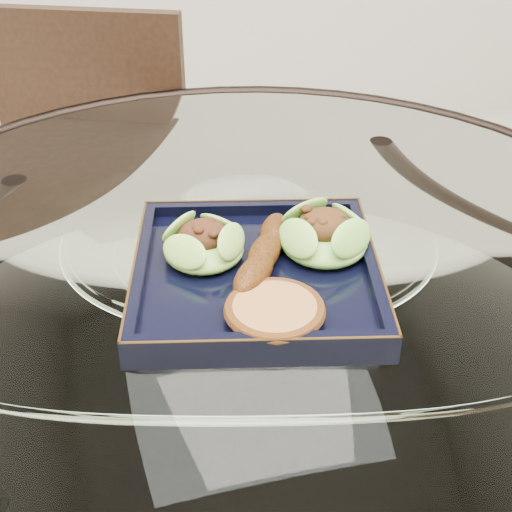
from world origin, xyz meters
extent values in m
cylinder|color=white|center=(0.00, 0.00, 0.76)|extent=(1.10, 1.10, 0.01)
torus|color=black|center=(0.00, 0.00, 0.76)|extent=(1.13, 1.13, 0.02)
cylinder|color=black|center=(0.28, 0.28, 0.38)|extent=(0.04, 0.04, 0.75)
cylinder|color=black|center=(-0.28, 0.28, 0.38)|extent=(0.04, 0.04, 0.75)
cube|color=black|center=(-0.22, 0.48, 0.43)|extent=(0.50, 0.50, 0.04)
cube|color=black|center=(-0.16, 0.65, 0.68)|extent=(0.35, 0.16, 0.43)
cylinder|color=black|center=(-0.13, 0.27, 0.21)|extent=(0.03, 0.03, 0.42)
cylinder|color=black|center=(-0.32, 0.70, 0.21)|extent=(0.03, 0.03, 0.42)
cylinder|color=black|center=(-0.01, 0.58, 0.21)|extent=(0.03, 0.03, 0.42)
cube|color=black|center=(0.00, -0.05, 0.77)|extent=(0.32, 0.32, 0.02)
ellipsoid|color=#64AE32|center=(-0.06, -0.02, 0.80)|extent=(0.12, 0.12, 0.03)
ellipsoid|color=#58A730|center=(0.08, -0.03, 0.80)|extent=(0.10, 0.10, 0.04)
ellipsoid|color=#622F0A|center=(0.01, -0.04, 0.80)|extent=(0.11, 0.15, 0.03)
cylinder|color=#A97438|center=(-0.01, -0.14, 0.79)|extent=(0.11, 0.11, 0.02)
camera|label=1|loc=(-0.16, -0.68, 1.24)|focal=50.00mm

